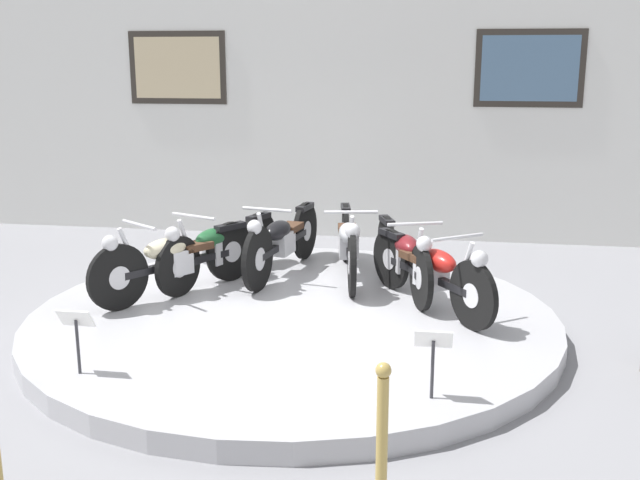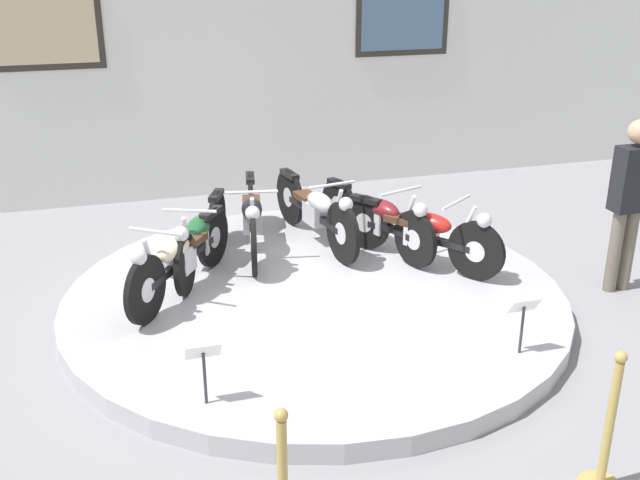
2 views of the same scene
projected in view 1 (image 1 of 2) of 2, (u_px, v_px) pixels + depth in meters
ground_plane at (293, 329)px, 7.00m from camera, size 60.00×60.00×0.00m
display_platform at (293, 321)px, 6.98m from camera, size 4.87×4.87×0.17m
back_wall at (348, 84)px, 10.27m from camera, size 14.00×0.22×4.26m
motorcycle_cream at (174, 258)px, 7.37m from camera, size 1.18×1.66×0.79m
motorcycle_green at (219, 246)px, 7.86m from camera, size 0.81×1.83×0.78m
motorcycle_black at (282, 239)px, 8.09m from camera, size 0.55×1.99×0.81m
motorcycle_silver at (349, 241)px, 7.97m from camera, size 0.55×2.00×0.81m
motorcycle_maroon at (404, 254)px, 7.56m from camera, size 0.73×1.88×0.78m
motorcycle_red at (432, 270)px, 6.98m from camera, size 1.19×1.63×0.78m
info_placard_front_left at (76, 327)px, 5.52m from camera, size 0.26×0.11×0.51m
info_placard_front_centre at (433, 348)px, 5.11m from camera, size 0.26×0.11×0.51m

